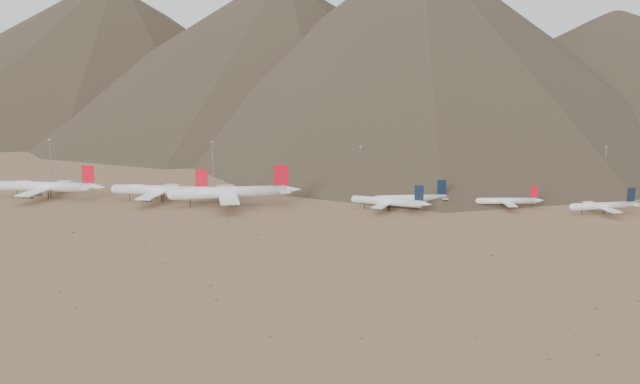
# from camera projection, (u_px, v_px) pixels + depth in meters

# --- Properties ---
(ground) EXTENTS (3000.00, 3000.00, 0.00)m
(ground) POSITION_uv_depth(u_px,v_px,m) (248.00, 218.00, 367.15)
(ground) COLOR #8C6948
(ground) RESTS_ON ground
(mountain_ridge) EXTENTS (4400.00, 1000.00, 300.00)m
(mountain_ridge) POSITION_uv_depth(u_px,v_px,m) (356.00, 19.00, 1219.51)
(mountain_ridge) COLOR #493D2B
(mountain_ridge) RESTS_ON ground
(widebody_west) EXTENTS (67.13, 51.43, 19.93)m
(widebody_west) POSITION_uv_depth(u_px,v_px,m) (48.00, 187.00, 419.66)
(widebody_west) COLOR white
(widebody_west) RESTS_ON ground
(widebody_centre) EXTENTS (64.66, 49.57, 19.19)m
(widebody_centre) POSITION_uv_depth(u_px,v_px,m) (161.00, 190.00, 409.81)
(widebody_centre) COLOR white
(widebody_centre) RESTS_ON ground
(widebody_east) EXTENTS (73.01, 57.84, 22.32)m
(widebody_east) POSITION_uv_depth(u_px,v_px,m) (230.00, 192.00, 397.13)
(widebody_east) COLOR white
(widebody_east) RESTS_ON ground
(narrowbody_a) EXTENTS (44.25, 32.83, 15.04)m
(narrowbody_a) POSITION_uv_depth(u_px,v_px,m) (390.00, 202.00, 384.84)
(narrowbody_a) COLOR white
(narrowbody_a) RESTS_ON ground
(narrowbody_b) EXTENTS (44.98, 33.05, 15.06)m
(narrowbody_b) POSITION_uv_depth(u_px,v_px,m) (413.00, 199.00, 393.82)
(narrowbody_b) COLOR white
(narrowbody_b) RESTS_ON ground
(narrowbody_c) EXTENTS (38.00, 27.61, 12.59)m
(narrowbody_c) POSITION_uv_depth(u_px,v_px,m) (509.00, 201.00, 391.44)
(narrowbody_c) COLOR white
(narrowbody_c) RESTS_ON ground
(narrowbody_d) EXTENTS (40.30, 29.88, 13.68)m
(narrowbody_d) POSITION_uv_depth(u_px,v_px,m) (605.00, 206.00, 376.38)
(narrowbody_d) COLOR white
(narrowbody_d) RESTS_ON ground
(control_tower) EXTENTS (8.00, 8.00, 12.00)m
(control_tower) POSITION_uv_depth(u_px,v_px,m) (329.00, 173.00, 480.21)
(control_tower) COLOR tan
(control_tower) RESTS_ON ground
(mast_far_west) EXTENTS (2.00, 0.60, 25.70)m
(mast_far_west) POSITION_uv_depth(u_px,v_px,m) (50.00, 155.00, 503.48)
(mast_far_west) COLOR gray
(mast_far_west) RESTS_ON ground
(mast_west) EXTENTS (2.00, 0.60, 25.70)m
(mast_west) POSITION_uv_depth(u_px,v_px,m) (213.00, 158.00, 490.15)
(mast_west) COLOR gray
(mast_west) RESTS_ON ground
(mast_centre) EXTENTS (2.00, 0.60, 25.70)m
(mast_centre) POSITION_uv_depth(u_px,v_px,m) (361.00, 164.00, 462.34)
(mast_centre) COLOR gray
(mast_centre) RESTS_ON ground
(mast_east) EXTENTS (2.00, 0.60, 25.70)m
(mast_east) POSITION_uv_depth(u_px,v_px,m) (437.00, 156.00, 496.86)
(mast_east) COLOR gray
(mast_east) RESTS_ON ground
(mast_far_east) EXTENTS (2.00, 0.60, 25.70)m
(mast_far_east) POSITION_uv_depth(u_px,v_px,m) (605.00, 164.00, 460.40)
(mast_far_east) COLOR gray
(mast_far_east) RESTS_ON ground
(desert_scrub) EXTENTS (449.86, 169.32, 0.83)m
(desert_scrub) POSITION_uv_depth(u_px,v_px,m) (283.00, 267.00, 278.92)
(desert_scrub) COLOR olive
(desert_scrub) RESTS_ON ground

